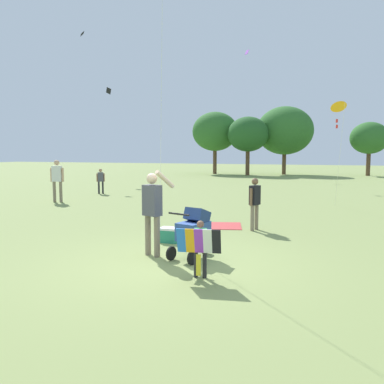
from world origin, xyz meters
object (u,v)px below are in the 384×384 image
(person_red_shirt, at_px, (255,200))
(kite_orange_delta, at_px, (339,108))
(child_with_butterfly_kite, at_px, (200,244))
(cooler_box, at_px, (170,235))
(picnic_blanket, at_px, (214,226))
(person_adult_flyer, at_px, (152,206))
(person_sitting_far, at_px, (101,179))
(stroller, at_px, (194,229))
(person_couple_left, at_px, (57,177))

(person_red_shirt, bearing_deg, kite_orange_delta, 71.04)
(child_with_butterfly_kite, relative_size, cooler_box, 2.19)
(picnic_blanket, bearing_deg, person_adult_flyer, -94.17)
(child_with_butterfly_kite, bearing_deg, person_adult_flyer, 142.25)
(person_adult_flyer, relative_size, cooler_box, 3.97)
(person_adult_flyer, distance_m, person_sitting_far, 12.69)
(child_with_butterfly_kite, height_order, person_adult_flyer, person_adult_flyer)
(person_red_shirt, height_order, person_sitting_far, person_red_shirt)
(person_adult_flyer, height_order, kite_orange_delta, kite_orange_delta)
(stroller, relative_size, person_red_shirt, 0.79)
(person_red_shirt, xyz_separation_m, person_sitting_far, (-9.12, 6.74, -0.09))
(person_red_shirt, height_order, picnic_blanket, person_red_shirt)
(person_red_shirt, distance_m, person_sitting_far, 11.34)
(person_red_shirt, xyz_separation_m, picnic_blanket, (-1.20, 0.22, -0.83))
(person_adult_flyer, relative_size, stroller, 1.59)
(child_with_butterfly_kite, relative_size, picnic_blanket, 0.64)
(cooler_box, bearing_deg, kite_orange_delta, 65.67)
(child_with_butterfly_kite, xyz_separation_m, person_sitting_far, (-9.03, 11.19, 0.16))
(person_adult_flyer, height_order, person_red_shirt, person_adult_flyer)
(stroller, height_order, picnic_blanket, stroller)
(child_with_butterfly_kite, relative_size, person_couple_left, 0.55)
(person_red_shirt, xyz_separation_m, cooler_box, (-1.62, -2.12, -0.66))
(stroller, xyz_separation_m, person_red_shirt, (0.60, 3.27, 0.23))
(kite_orange_delta, xyz_separation_m, person_red_shirt, (-2.08, -6.06, -3.00))
(cooler_box, bearing_deg, picnic_blanket, 79.94)
(child_with_butterfly_kite, relative_size, person_adult_flyer, 0.55)
(kite_orange_delta, height_order, person_sitting_far, kite_orange_delta)
(cooler_box, bearing_deg, person_couple_left, 144.05)
(person_couple_left, bearing_deg, stroller, -37.77)
(picnic_blanket, bearing_deg, person_sitting_far, 140.55)
(person_adult_flyer, distance_m, picnic_blanket, 3.75)
(person_sitting_far, height_order, cooler_box, person_sitting_far)
(person_adult_flyer, height_order, cooler_box, person_adult_flyer)
(person_couple_left, xyz_separation_m, picnic_blanket, (7.82, -3.02, -1.04))
(child_with_butterfly_kite, xyz_separation_m, picnic_blanket, (-1.12, 4.67, -0.59))
(person_red_shirt, relative_size, person_sitting_far, 1.12)
(person_sitting_far, height_order, person_couple_left, person_couple_left)
(person_couple_left, bearing_deg, kite_orange_delta, 14.23)
(child_with_butterfly_kite, bearing_deg, kite_orange_delta, 78.35)
(picnic_blanket, bearing_deg, stroller, -80.29)
(kite_orange_delta, bearing_deg, person_couple_left, -165.77)
(child_with_butterfly_kite, distance_m, person_sitting_far, 14.38)
(person_red_shirt, bearing_deg, stroller, -100.42)
(person_adult_flyer, distance_m, person_red_shirt, 3.69)
(person_adult_flyer, height_order, stroller, person_adult_flyer)
(child_with_butterfly_kite, xyz_separation_m, cooler_box, (-1.53, 2.33, -0.42))
(child_with_butterfly_kite, xyz_separation_m, stroller, (-0.52, 1.17, 0.01))
(stroller, xyz_separation_m, person_couple_left, (-8.42, 6.52, 0.45))
(child_with_butterfly_kite, distance_m, stroller, 1.28)
(person_sitting_far, distance_m, person_couple_left, 3.51)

